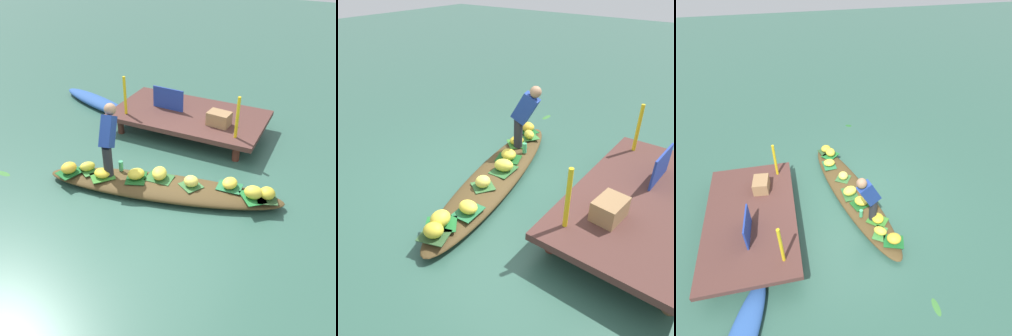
# 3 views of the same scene
# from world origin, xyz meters

# --- Properties ---
(canal_water) EXTENTS (40.00, 40.00, 0.00)m
(canal_water) POSITION_xyz_m (0.00, 0.00, 0.00)
(canal_water) COLOR #305A4A
(canal_water) RESTS_ON ground
(dock_platform) EXTENTS (3.20, 1.80, 0.42)m
(dock_platform) POSITION_xyz_m (-0.47, 2.25, 0.36)
(dock_platform) COLOR #502F2A
(dock_platform) RESTS_ON ground
(vendor_boat) EXTENTS (4.08, 1.63, 0.21)m
(vendor_boat) POSITION_xyz_m (0.00, 0.00, 0.10)
(vendor_boat) COLOR #4E3B1E
(vendor_boat) RESTS_ON ground
(leaf_mat_0) EXTENTS (0.42, 0.47, 0.01)m
(leaf_mat_0) POSITION_xyz_m (-1.56, -0.43, 0.21)
(leaf_mat_0) COLOR #196128
(leaf_mat_0) RESTS_ON vendor_boat
(banana_bunch_0) EXTENTS (0.30, 0.33, 0.19)m
(banana_bunch_0) POSITION_xyz_m (-1.56, -0.43, 0.31)
(banana_bunch_0) COLOR yellow
(banana_bunch_0) RESTS_ON vendor_boat
(leaf_mat_1) EXTENTS (0.45, 0.50, 0.01)m
(leaf_mat_1) POSITION_xyz_m (-0.44, -0.08, 0.21)
(leaf_mat_1) COLOR #1A5620
(leaf_mat_1) RESTS_ON vendor_boat
(banana_bunch_1) EXTENTS (0.38, 0.39, 0.17)m
(banana_bunch_1) POSITION_xyz_m (-0.44, -0.08, 0.30)
(banana_bunch_1) COLOR yellow
(banana_bunch_1) RESTS_ON vendor_boat
(leaf_mat_2) EXTENTS (0.43, 0.43, 0.01)m
(leaf_mat_2) POSITION_xyz_m (0.47, 0.12, 0.21)
(leaf_mat_2) COLOR #386D36
(leaf_mat_2) RESTS_ON vendor_boat
(banana_bunch_2) EXTENTS (0.27, 0.26, 0.18)m
(banana_bunch_2) POSITION_xyz_m (0.47, 0.12, 0.30)
(banana_bunch_2) COLOR #F9E458
(banana_bunch_2) RESTS_ON vendor_boat
(leaf_mat_3) EXTENTS (0.50, 0.50, 0.01)m
(leaf_mat_3) POSITION_xyz_m (-0.98, -0.29, 0.21)
(leaf_mat_3) COLOR #387F2B
(leaf_mat_3) RESTS_ON vendor_boat
(banana_bunch_3) EXTENTS (0.29, 0.26, 0.14)m
(banana_bunch_3) POSITION_xyz_m (-0.98, -0.29, 0.28)
(banana_bunch_3) COLOR yellow
(banana_bunch_3) RESTS_ON vendor_boat
(leaf_mat_4) EXTENTS (0.50, 0.51, 0.01)m
(leaf_mat_4) POSITION_xyz_m (1.47, 0.25, 0.21)
(leaf_mat_4) COLOR #1F702F
(leaf_mat_4) RESTS_ON vendor_boat
(banana_bunch_4) EXTENTS (0.32, 0.28, 0.20)m
(banana_bunch_4) POSITION_xyz_m (1.47, 0.25, 0.31)
(banana_bunch_4) COLOR yellow
(banana_bunch_4) RESTS_ON vendor_boat
(leaf_mat_5) EXTENTS (0.46, 0.35, 0.01)m
(leaf_mat_5) POSITION_xyz_m (-0.09, 0.09, 0.21)
(leaf_mat_5) COLOR #2F6530
(leaf_mat_5) RESTS_ON vendor_boat
(banana_bunch_5) EXTENTS (0.34, 0.38, 0.19)m
(banana_bunch_5) POSITION_xyz_m (-0.09, 0.09, 0.31)
(banana_bunch_5) COLOR #EDDE47
(banana_bunch_5) RESTS_ON vendor_boat
(leaf_mat_6) EXTENTS (0.42, 0.33, 0.01)m
(leaf_mat_6) POSITION_xyz_m (1.06, 0.36, 0.21)
(leaf_mat_6) COLOR #267141
(leaf_mat_6) RESTS_ON vendor_boat
(banana_bunch_6) EXTENTS (0.26, 0.31, 0.16)m
(banana_bunch_6) POSITION_xyz_m (1.06, 0.36, 0.29)
(banana_bunch_6) COLOR yellow
(banana_bunch_6) RESTS_ON vendor_boat
(leaf_mat_7) EXTENTS (0.44, 0.40, 0.01)m
(leaf_mat_7) POSITION_xyz_m (-1.32, -0.24, 0.21)
(leaf_mat_7) COLOR #3B813A
(leaf_mat_7) RESTS_ON vendor_boat
(banana_bunch_7) EXTENTS (0.31, 0.32, 0.16)m
(banana_bunch_7) POSITION_xyz_m (-1.32, -0.24, 0.29)
(banana_bunch_7) COLOR yellow
(banana_bunch_7) RESTS_ON vendor_boat
(leaf_mat_8) EXTENTS (0.41, 0.44, 0.01)m
(leaf_mat_8) POSITION_xyz_m (1.67, 0.34, 0.21)
(leaf_mat_8) COLOR #2D502A
(leaf_mat_8) RESTS_ON vendor_boat
(banana_bunch_8) EXTENTS (0.32, 0.33, 0.18)m
(banana_bunch_8) POSITION_xyz_m (1.67, 0.34, 0.30)
(banana_bunch_8) COLOR gold
(banana_bunch_8) RESTS_ON vendor_boat
(vendor_person) EXTENTS (0.28, 0.53, 1.19)m
(vendor_person) POSITION_xyz_m (-0.93, -0.09, 0.89)
(vendor_person) COLOR #28282D
(vendor_person) RESTS_ON vendor_boat
(water_bottle) EXTENTS (0.08, 0.08, 0.18)m
(water_bottle) POSITION_xyz_m (-0.80, 0.02, 0.30)
(water_bottle) COLOR #46B171
(water_bottle) RESTS_ON vendor_boat
(market_banner) EXTENTS (0.72, 0.06, 0.47)m
(market_banner) POSITION_xyz_m (-0.97, 2.25, 0.65)
(market_banner) COLOR #203995
(market_banner) RESTS_ON dock_platform
(railing_post_west) EXTENTS (0.06, 0.06, 0.81)m
(railing_post_west) POSITION_xyz_m (-1.67, 1.65, 0.83)
(railing_post_west) COLOR yellow
(railing_post_west) RESTS_ON dock_platform
(railing_post_east) EXTENTS (0.06, 0.06, 0.81)m
(railing_post_east) POSITION_xyz_m (0.73, 1.65, 0.83)
(railing_post_east) COLOR yellow
(railing_post_east) RESTS_ON dock_platform
(produce_crate) EXTENTS (0.47, 0.36, 0.27)m
(produce_crate) POSITION_xyz_m (0.27, 2.01, 0.56)
(produce_crate) COLOR #9A734A
(produce_crate) RESTS_ON dock_platform
(drifting_plant_0) EXTENTS (0.32, 0.12, 0.01)m
(drifting_plant_0) POSITION_xyz_m (-2.85, -0.75, 0.00)
(drifting_plant_0) COLOR #3A7833
(drifting_plant_0) RESTS_ON ground
(drifting_plant_1) EXTENTS (0.21, 0.24, 0.01)m
(drifting_plant_1) POSITION_xyz_m (3.20, -0.65, 0.00)
(drifting_plant_1) COLOR #26642A
(drifting_plant_1) RESTS_ON ground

